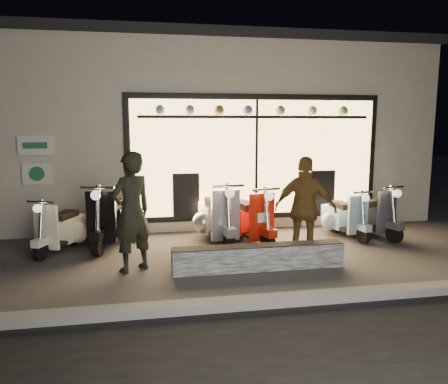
# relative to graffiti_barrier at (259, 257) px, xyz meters

# --- Properties ---
(ground) EXTENTS (40.00, 40.00, 0.00)m
(ground) POSITION_rel_graffiti_barrier_xyz_m (-0.19, 0.65, -0.20)
(ground) COLOR #383533
(ground) RESTS_ON ground
(kerb) EXTENTS (40.00, 0.25, 0.12)m
(kerb) POSITION_rel_graffiti_barrier_xyz_m (-0.19, -1.35, -0.14)
(kerb) COLOR slate
(kerb) RESTS_ON ground
(shop_building) EXTENTS (10.20, 6.23, 4.20)m
(shop_building) POSITION_rel_graffiti_barrier_xyz_m (-0.18, 5.63, 1.90)
(shop_building) COLOR beige
(shop_building) RESTS_ON ground
(graffiti_barrier) EXTENTS (2.71, 0.28, 0.40)m
(graffiti_barrier) POSITION_rel_graffiti_barrier_xyz_m (0.00, 0.00, 0.00)
(graffiti_barrier) COLOR black
(graffiti_barrier) RESTS_ON ground
(scooter_silver) EXTENTS (0.62, 1.63, 1.16)m
(scooter_silver) POSITION_rel_graffiti_barrier_xyz_m (-0.36, 1.81, 0.26)
(scooter_silver) COLOR black
(scooter_silver) RESTS_ON ground
(scooter_red) EXTENTS (0.77, 1.53, 1.09)m
(scooter_red) POSITION_rel_graffiti_barrier_xyz_m (0.19, 1.65, 0.24)
(scooter_red) COLOR black
(scooter_red) RESTS_ON ground
(scooter_black) EXTENTS (0.74, 1.63, 1.16)m
(scooter_black) POSITION_rel_graffiti_barrier_xyz_m (-2.37, 2.01, 0.26)
(scooter_black) COLOR black
(scooter_black) RESTS_ON ground
(scooter_cream) EXTENTS (0.78, 1.32, 0.96)m
(scooter_cream) POSITION_rel_graffiti_barrier_xyz_m (-3.19, 1.74, 0.19)
(scooter_cream) COLOR black
(scooter_cream) RESTS_ON ground
(scooter_blue) EXTENTS (0.58, 1.35, 0.96)m
(scooter_blue) POSITION_rel_graffiti_barrier_xyz_m (2.23, 1.78, 0.18)
(scooter_blue) COLOR black
(scooter_blue) RESTS_ON ground
(scooter_grey) EXTENTS (0.79, 1.45, 1.04)m
(scooter_grey) POSITION_rel_graffiti_barrier_xyz_m (2.70, 1.74, 0.22)
(scooter_grey) COLOR black
(scooter_grey) RESTS_ON ground
(man) EXTENTS (0.81, 0.75, 1.86)m
(man) POSITION_rel_graffiti_barrier_xyz_m (-1.93, 0.32, 0.73)
(man) COLOR black
(man) RESTS_ON ground
(woman) EXTENTS (1.10, 0.87, 1.74)m
(woman) POSITION_rel_graffiti_barrier_xyz_m (0.88, 0.36, 0.67)
(woman) COLOR brown
(woman) RESTS_ON ground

